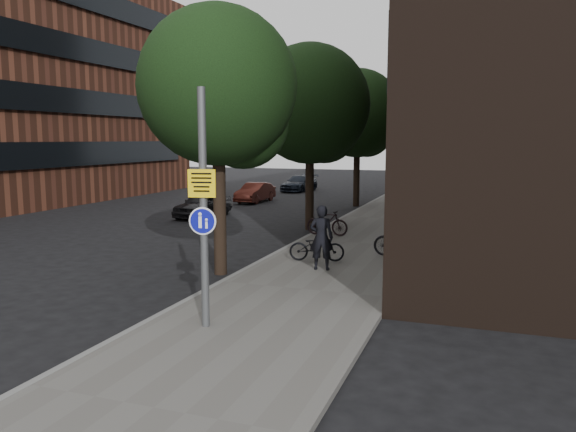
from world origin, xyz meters
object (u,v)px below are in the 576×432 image
at_px(parked_bike_facade_near, 410,232).
at_px(parked_car_near, 203,204).
at_px(pedestrian, 321,237).
at_px(signpost, 204,209).

height_order(parked_bike_facade_near, parked_car_near, parked_car_near).
bearing_deg(parked_bike_facade_near, pedestrian, 158.27).
distance_m(signpost, parked_bike_facade_near, 10.71).
bearing_deg(parked_car_near, pedestrian, -42.21).
height_order(signpost, parked_bike_facade_near, signpost).
height_order(signpost, parked_car_near, signpost).
height_order(signpost, pedestrian, signpost).
xyz_separation_m(signpost, parked_bike_facade_near, (2.69, 10.19, -1.91)).
distance_m(pedestrian, parked_car_near, 12.96).
relative_size(pedestrian, parked_bike_facade_near, 1.05).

